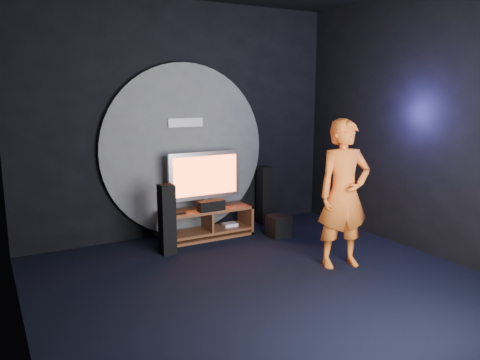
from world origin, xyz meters
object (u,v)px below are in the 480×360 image
player (344,194)px  tower_speaker_left (167,220)px  media_console (208,225)px  tv (205,177)px  subwoofer (278,226)px  tower_speaker_right (264,195)px

player → tower_speaker_left: bearing=153.3°
media_console → tv: bearing=96.1°
media_console → subwoofer: media_console is taller
tower_speaker_left → subwoofer: tower_speaker_left is taller
tower_speaker_right → player: player is taller
media_console → tv: tv is taller
player → media_console: bearing=131.0°
subwoofer → tower_speaker_right: bearing=74.3°
media_console → tower_speaker_right: (1.16, 0.25, 0.28)m
tower_speaker_left → subwoofer: 1.77m
tower_speaker_left → subwoofer: bearing=-3.5°
tower_speaker_right → player: 2.19m
media_console → player: size_ratio=0.74×
media_console → tower_speaker_right: size_ratio=1.43×
tv → subwoofer: bearing=-30.4°
tower_speaker_left → media_console: bearing=26.3°
tower_speaker_left → tower_speaker_right: same height
tower_speaker_right → player: size_ratio=0.51×
subwoofer → player: 1.58m
tower_speaker_right → player: bearing=-94.8°
tv → tower_speaker_right: tv is taller
tv → player: bearing=-63.0°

